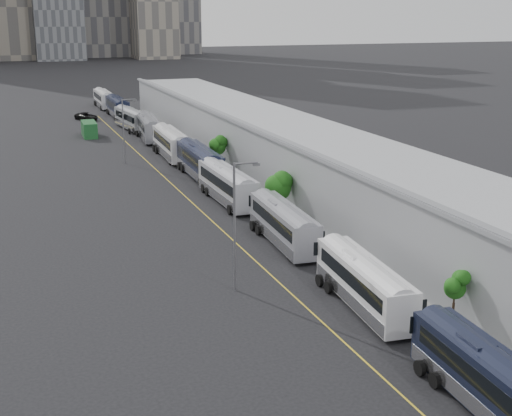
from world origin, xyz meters
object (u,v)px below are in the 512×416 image
bus_2 (364,287)px  bus_8 (131,121)px  street_lamp_far (125,127)px  bus_1 (491,387)px  bus_10 (104,100)px  bus_3 (284,227)px  suv (86,116)px  bus_4 (227,188)px  bus_7 (149,130)px  street_lamp_near (237,219)px  bus_6 (171,146)px  bus_5 (200,164)px  bus_9 (117,108)px  shipping_container (89,129)px

bus_2 → bus_8: bus_8 is taller
bus_8 → street_lamp_far: street_lamp_far is taller
bus_1 → bus_10: size_ratio=0.96×
bus_3 → suv: 82.47m
bus_1 → bus_3: bus_3 is taller
bus_4 → bus_10: 84.27m
bus_2 → bus_7: bus_7 is taller
bus_1 → bus_4: size_ratio=0.94×
bus_1 → street_lamp_near: street_lamp_near is taller
bus_1 → suv: (-6.15, 111.66, -0.76)m
bus_2 → bus_6: (0.02, 56.59, 0.19)m
bus_7 → bus_2: bearing=-84.7°
bus_4 → bus_5: (0.49, 12.68, 0.05)m
bus_4 → bus_9: size_ratio=1.00×
bus_1 → bus_7: bearing=93.0°
bus_2 → bus_7: size_ratio=0.94×
bus_3 → bus_10: size_ratio=0.98×
bus_2 → bus_9: 99.91m
bus_5 → street_lamp_near: (-7.69, -37.06, 3.90)m
suv → bus_3: bearing=-108.9°
bus_3 → bus_8: (-0.74, 68.23, 0.02)m
street_lamp_near → bus_1: bearing=-71.6°
bus_2 → suv: bearing=98.7°
suv → street_lamp_near: bearing=-114.0°
bus_6 → shipping_container: 23.37m
bus_8 → bus_1: bearing=-95.4°
bus_2 → bus_4: size_ratio=0.94×
bus_6 → shipping_container: bus_6 is taller
bus_1 → bus_2: size_ratio=0.99×
bus_8 → bus_4: bearing=-95.0°
bus_8 → suv: 15.22m
bus_2 → street_lamp_far: size_ratio=1.40×
street_lamp_near → shipping_container: (-1.26, 72.23, -4.33)m
bus_6 → bus_8: bearing=93.3°
bus_4 → bus_7: (0.27, 41.92, -0.01)m
bus_1 → street_lamp_far: bearing=98.6°
bus_9 → street_lamp_near: street_lamp_near is taller
bus_5 → bus_8: 40.11m
bus_5 → street_lamp_far: 13.87m
bus_2 → bus_7: bearing=94.6°
bus_3 → bus_4: size_ratio=0.96×
bus_4 → bus_6: size_ratio=0.95×
street_lamp_near → bus_2: bearing=-39.8°
shipping_container → suv: shipping_container is taller
bus_4 → bus_8: 52.78m
bus_7 → shipping_container: (-8.73, 5.92, -0.36)m
bus_10 → street_lamp_near: bearing=-93.1°
shipping_container → bus_4: bearing=-77.6°
bus_2 → bus_8: size_ratio=0.97×
bus_2 → bus_10: (-0.66, 114.75, 0.08)m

